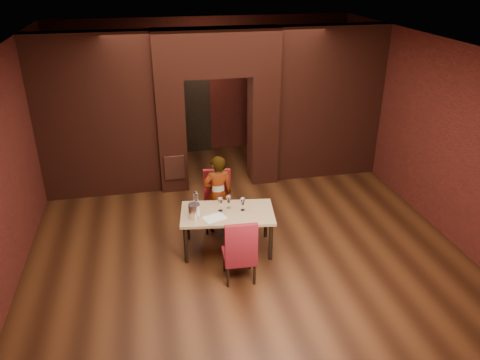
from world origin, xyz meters
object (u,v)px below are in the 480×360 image
at_px(wine_glass_c, 243,204).
at_px(potted_plant, 248,208).
at_px(dining_table, 228,231).
at_px(chair_far, 218,202).
at_px(wine_glass_b, 229,202).
at_px(wine_bucket, 194,211).
at_px(water_bottle, 196,200).
at_px(wine_glass_a, 220,205).
at_px(person_seated, 218,194).
at_px(chair_near, 239,248).

xyz_separation_m(wine_glass_c, potted_plant, (0.28, 0.89, -0.58)).
bearing_deg(dining_table, chair_far, 101.90).
bearing_deg(wine_glass_b, dining_table, -109.53).
bearing_deg(wine_bucket, wine_glass_c, 4.84).
relative_size(chair_far, wine_glass_b, 4.98).
bearing_deg(potted_plant, wine_glass_b, -122.52).
relative_size(dining_table, chair_far, 1.41).
height_order(dining_table, potted_plant, dining_table).
bearing_deg(chair_far, water_bottle, -123.43).
xyz_separation_m(wine_glass_b, wine_glass_c, (0.21, -0.12, 0.00)).
bearing_deg(dining_table, wine_glass_a, 157.61).
distance_m(wine_glass_a, wine_bucket, 0.45).
xyz_separation_m(chair_far, person_seated, (-0.01, -0.07, 0.18)).
bearing_deg(chair_near, wine_glass_a, -78.62).
height_order(chair_far, wine_glass_b, chair_far).
relative_size(dining_table, wine_bucket, 6.48).
bearing_deg(chair_near, potted_plant, -104.10).
xyz_separation_m(chair_far, water_bottle, (-0.43, -0.50, 0.33)).
bearing_deg(wine_glass_c, water_bottle, 165.97).
xyz_separation_m(chair_near, person_seated, (-0.08, 1.42, 0.19)).
bearing_deg(water_bottle, wine_bucket, -103.96).
bearing_deg(wine_bucket, wine_glass_a, 14.96).
xyz_separation_m(wine_bucket, water_bottle, (0.06, 0.25, 0.05)).
height_order(wine_glass_a, wine_glass_c, wine_glass_a).
bearing_deg(wine_bucket, potted_plant, 41.72).
distance_m(chair_far, potted_plant, 0.69).
distance_m(dining_table, person_seated, 0.72).
bearing_deg(potted_plant, chair_near, -106.73).
height_order(chair_far, water_bottle, chair_far).
relative_size(chair_near, wine_glass_c, 4.89).
distance_m(wine_bucket, potted_plant, 1.55).
xyz_separation_m(person_seated, wine_bucket, (-0.48, -0.68, 0.10)).
relative_size(wine_glass_c, wine_bucket, 0.93).
height_order(wine_glass_a, water_bottle, water_bottle).
relative_size(dining_table, chair_near, 1.43).
relative_size(dining_table, wine_glass_a, 6.56).
xyz_separation_m(dining_table, chair_far, (-0.05, 0.70, 0.18)).
relative_size(wine_glass_a, water_bottle, 0.70).
bearing_deg(wine_glass_b, water_bottle, 172.72).
height_order(chair_near, wine_glass_a, chair_near).
distance_m(chair_near, wine_glass_b, 0.97).
bearing_deg(chair_near, wine_glass_b, -88.39).
height_order(chair_far, person_seated, person_seated).
bearing_deg(person_seated, chair_far, -100.10).
xyz_separation_m(dining_table, potted_plant, (0.54, 0.90, -0.13)).
relative_size(wine_glass_b, wine_glass_c, 1.00).
relative_size(dining_table, water_bottle, 4.60).
bearing_deg(chair_far, wine_glass_c, -59.49).
bearing_deg(wine_glass_b, wine_bucket, -162.53).
distance_m(chair_far, person_seated, 0.20).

